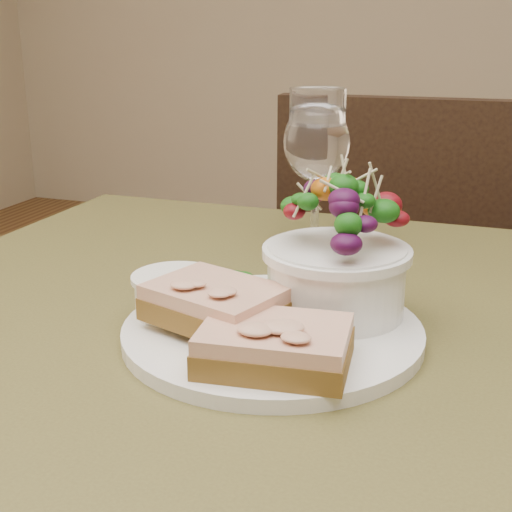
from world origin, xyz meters
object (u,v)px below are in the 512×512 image
(chair_far, at_px, (401,397))
(wine_glass, at_px, (317,147))
(salad_bowl, at_px, (337,249))
(sandwich_front, at_px, (275,346))
(sandwich_back, at_px, (216,303))
(dinner_plate, at_px, (272,331))
(ramekin, at_px, (176,292))
(cafe_table, at_px, (259,421))

(chair_far, height_order, wine_glass, wine_glass)
(salad_bowl, height_order, wine_glass, wine_glass)
(wine_glass, bearing_deg, sandwich_front, -80.06)
(salad_bowl, relative_size, wine_glass, 0.73)
(sandwich_back, height_order, wine_glass, wine_glass)
(salad_bowl, bearing_deg, sandwich_front, -98.95)
(sandwich_front, bearing_deg, sandwich_back, 139.01)
(dinner_plate, xyz_separation_m, sandwich_back, (-0.04, -0.02, 0.03))
(dinner_plate, height_order, sandwich_back, sandwich_back)
(dinner_plate, relative_size, sandwich_front, 2.15)
(sandwich_back, distance_m, ramekin, 0.05)
(cafe_table, xyz_separation_m, chair_far, (0.05, 0.74, -0.36))
(dinner_plate, distance_m, ramekin, 0.09)
(dinner_plate, bearing_deg, chair_far, 88.21)
(sandwich_front, height_order, salad_bowl, salad_bowl)
(chair_far, bearing_deg, sandwich_back, 83.25)
(dinner_plate, bearing_deg, sandwich_front, -70.37)
(dinner_plate, distance_m, sandwich_front, 0.08)
(chair_far, distance_m, dinner_plate, 0.89)
(sandwich_back, distance_m, salad_bowl, 0.12)
(sandwich_front, height_order, sandwich_back, sandwich_back)
(chair_far, relative_size, salad_bowl, 7.09)
(cafe_table, distance_m, sandwich_front, 0.17)
(dinner_plate, relative_size, salad_bowl, 2.02)
(ramekin, bearing_deg, sandwich_front, -30.75)
(chair_far, xyz_separation_m, salad_bowl, (0.02, -0.72, 0.53))
(chair_far, relative_size, ramekin, 12.43)
(cafe_table, height_order, sandwich_front, sandwich_front)
(sandwich_front, relative_size, sandwich_back, 0.93)
(wine_glass, bearing_deg, ramekin, -102.56)
(salad_bowl, bearing_deg, dinner_plate, -133.19)
(sandwich_front, bearing_deg, dinner_plate, 103.26)
(ramekin, bearing_deg, wine_glass, 77.44)
(cafe_table, bearing_deg, salad_bowl, 15.58)
(cafe_table, xyz_separation_m, sandwich_front, (0.05, -0.10, 0.13))
(dinner_plate, bearing_deg, cafe_table, 127.98)
(cafe_table, bearing_deg, sandwich_front, -64.47)
(salad_bowl, xyz_separation_m, wine_glass, (-0.08, 0.21, 0.05))
(dinner_plate, relative_size, sandwich_back, 2.01)
(cafe_table, relative_size, chair_far, 0.89)
(salad_bowl, bearing_deg, ramekin, -159.96)
(sandwich_back, xyz_separation_m, ramekin, (-0.05, 0.02, -0.00))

